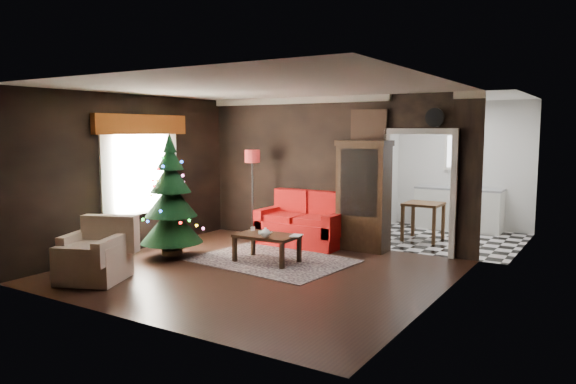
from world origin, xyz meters
The scene contains 26 objects.
floor centered at (0.00, 0.00, 0.00)m, with size 5.50×5.50×0.00m, color black.
ceiling centered at (0.00, 0.00, 2.80)m, with size 5.50×5.50×0.00m, color white.
wall_back centered at (0.00, 2.50, 1.40)m, with size 5.50×5.50×0.00m, color black.
wall_front centered at (0.00, -2.50, 1.40)m, with size 5.50×5.50×0.00m, color black.
wall_left centered at (-2.75, 0.00, 1.40)m, with size 5.50×5.50×0.00m, color black.
wall_right centered at (2.75, 0.00, 1.40)m, with size 5.50×5.50×0.00m, color black.
doorway centered at (1.70, 2.50, 1.05)m, with size 1.10×0.10×2.10m, color silver, non-canonical shape.
left_window centered at (-2.71, 0.20, 1.45)m, with size 0.05×1.60×1.40m, color white.
valance centered at (-2.63, 0.20, 2.27)m, with size 0.12×2.10×0.35m, color brown.
kitchen_floor centered at (1.70, 4.00, 0.00)m, with size 3.00×3.00×0.00m, color silver.
kitchen_window centered at (1.70, 5.45, 1.70)m, with size 0.70×0.06×0.70m, color white.
rug centered at (-0.20, 0.72, 0.01)m, with size 2.50×1.82×0.01m, color #4B3A44.
loveseat centered at (-0.40, 2.05, 0.50)m, with size 1.70×0.90×1.00m, color maroon, non-canonical shape.
curio_cabinet centered at (0.75, 2.27, 0.95)m, with size 0.90×0.45×1.90m, color black, non-canonical shape.
floor_lamp centered at (-1.53, 2.02, 0.83)m, with size 0.32×0.32×1.91m, color black, non-canonical shape.
christmas_tree centered at (-1.80, 0.02, 1.05)m, with size 1.06×1.06×2.02m, color black, non-canonical shape.
armchair centered at (-1.71, -1.65, 0.46)m, with size 0.89×0.89×0.91m, color #BBB396, non-canonical shape.
coffee_table centered at (-0.21, 0.58, 0.24)m, with size 1.01×0.60×0.45m, color #2E2215, non-canonical shape.
teapot centered at (-0.07, 0.34, 0.55)m, with size 0.17×0.17×0.16m, color silver, non-canonical shape.
cup_a centered at (-0.61, 0.75, 0.50)m, with size 0.07×0.07×0.06m, color white.
cup_b centered at (-0.32, 0.55, 0.49)m, with size 0.06×0.06×0.05m, color white.
book centered at (0.19, 0.70, 0.58)m, with size 0.17×0.02×0.23m, color gray.
wall_clock centered at (1.95, 2.45, 2.38)m, with size 0.32×0.32×0.06m, color silver.
painting centered at (0.75, 2.46, 2.25)m, with size 0.62×0.05×0.52m, color #B38049.
kitchen_counter centered at (1.70, 5.20, 0.45)m, with size 1.80×0.60×0.90m, color white.
kitchen_table centered at (1.40, 3.70, 0.38)m, with size 0.70×0.70×0.75m, color #59341B, non-canonical shape.
Camera 1 is at (4.68, -6.59, 2.17)m, focal length 33.53 mm.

